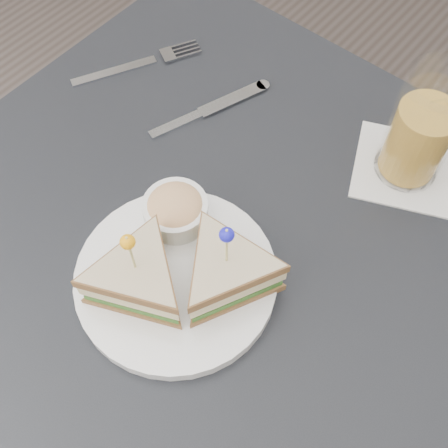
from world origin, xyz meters
TOP-DOWN VIEW (x-y plane):
  - ground_plane at (0.00, 0.00)m, footprint 3.50×3.50m
  - table at (0.00, 0.00)m, footprint 0.80×0.80m
  - plate_meal at (0.01, -0.06)m, footprint 0.28×0.27m
  - cutlery_fork at (-0.29, 0.17)m, footprint 0.11×0.19m
  - cutlery_knife at (-0.15, 0.16)m, footprint 0.08×0.19m
  - drink_set at (0.12, 0.26)m, footprint 0.18×0.18m

SIDE VIEW (x-z plane):
  - ground_plane at x=0.00m, z-range 0.00..0.00m
  - table at x=0.00m, z-range 0.30..1.05m
  - cutlery_fork at x=-0.29m, z-range 0.75..0.76m
  - cutlery_knife at x=-0.15m, z-range 0.75..0.76m
  - plate_meal at x=0.01m, z-range 0.72..0.86m
  - drink_set at x=0.12m, z-range 0.74..0.91m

